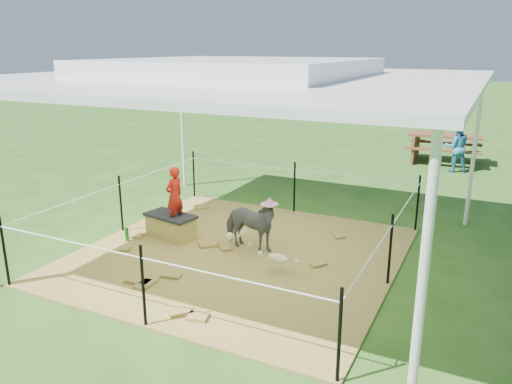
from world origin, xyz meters
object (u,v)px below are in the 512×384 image
at_px(pony, 249,225).
at_px(foal, 278,256).
at_px(green_bottle, 127,234).
at_px(distant_person, 457,147).
at_px(woman, 174,190).
at_px(straw_bale, 171,227).
at_px(picnic_table_near, 444,148).

bearing_deg(pony, foal, -121.19).
bearing_deg(foal, pony, 150.52).
xyz_separation_m(green_bottle, distant_person, (4.31, 7.46, 0.49)).
relative_size(woman, pony, 0.98).
height_order(straw_bale, foal, foal).
bearing_deg(foal, picnic_table_near, 88.87).
bearing_deg(distant_person, green_bottle, 40.56).
height_order(straw_bale, green_bottle, straw_bale).
height_order(picnic_table_near, distant_person, distant_person).
bearing_deg(straw_bale, foal, -12.32).
xyz_separation_m(woman, picnic_table_near, (3.28, 7.94, -0.46)).
bearing_deg(woman, green_bottle, -45.04).
xyz_separation_m(straw_bale, pony, (1.41, 0.08, 0.24)).
xyz_separation_m(straw_bale, distant_person, (3.76, 7.01, 0.42)).
bearing_deg(pony, green_bottle, 110.63).
xyz_separation_m(foal, distant_person, (1.63, 7.48, 0.35)).
bearing_deg(picnic_table_near, woman, -114.17).
relative_size(woman, distant_person, 0.76).
bearing_deg(woman, picnic_table_near, 167.85).
relative_size(green_bottle, distant_person, 0.18).
xyz_separation_m(green_bottle, pony, (1.96, 0.53, 0.30)).
height_order(woman, foal, woman).
height_order(foal, picnic_table_near, picnic_table_near).
distance_m(foal, distant_person, 7.66).
bearing_deg(pony, woman, 98.91).
height_order(straw_bale, distant_person, distant_person).
bearing_deg(straw_bale, pony, 3.08).
distance_m(woman, foal, 2.16).
bearing_deg(distant_person, straw_bale, 42.37).
distance_m(pony, distant_person, 7.33).
bearing_deg(green_bottle, distant_person, 60.01).
xyz_separation_m(pony, foal, (0.72, -0.54, -0.17)).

